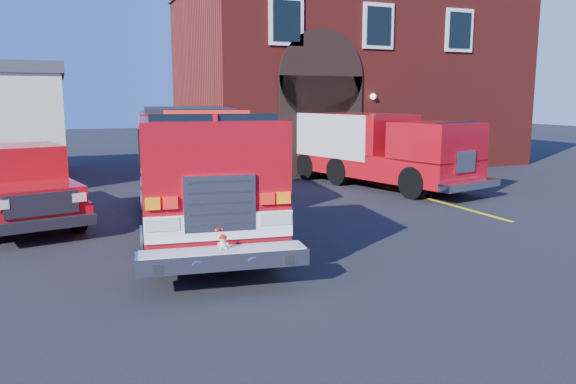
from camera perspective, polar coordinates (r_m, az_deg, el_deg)
name	(u,v)px	position (r m, az deg, el deg)	size (l,w,h in m)	color
ground	(268,241)	(12.50, -2.06, -5.04)	(100.00, 100.00, 0.00)	black
parking_stripe_near	(474,211)	(16.59, 18.33, -1.86)	(0.12, 3.00, 0.01)	yellow
parking_stripe_mid	(412,194)	(18.94, 12.50, -0.23)	(0.12, 3.00, 0.01)	yellow
parking_stripe_far	(367,182)	(21.44, 7.99, 1.03)	(0.12, 3.00, 0.01)	yellow
fire_station	(342,75)	(28.56, 5.53, 11.73)	(15.20, 10.20, 8.45)	maroon
fire_engine	(195,167)	(13.67, -9.45, 2.54)	(3.80, 9.71, 2.91)	black
pickup_truck	(17,186)	(15.86, -25.85, 0.59)	(3.48, 6.40, 1.99)	black
secondary_truck	(376,147)	(20.49, 8.97, 4.54)	(4.31, 8.25, 2.56)	black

